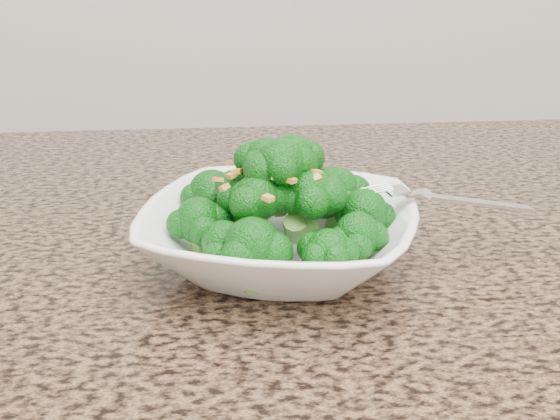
{
  "coord_description": "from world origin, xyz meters",
  "views": [
    {
      "loc": [
        -0.1,
        -0.2,
        1.15
      ],
      "look_at": [
        -0.05,
        0.33,
        0.95
      ],
      "focal_mm": 45.0,
      "sensor_mm": 36.0,
      "label": 1
    }
  ],
  "objects": [
    {
      "name": "bowl",
      "position": [
        -0.05,
        0.33,
        0.93
      ],
      "size": [
        0.28,
        0.28,
        0.05
      ],
      "primitive_type": "imported",
      "rotation": [
        0.0,
        0.0,
        -0.29
      ],
      "color": "white",
      "rests_on": "granite_counter"
    },
    {
      "name": "broccoli_pile",
      "position": [
        -0.05,
        0.33,
        0.99
      ],
      "size": [
        0.2,
        0.2,
        0.07
      ],
      "primitive_type": null,
      "color": "#0A5D0C",
      "rests_on": "bowl"
    },
    {
      "name": "garlic_topping",
      "position": [
        -0.05,
        0.33,
        1.03
      ],
      "size": [
        0.12,
        0.12,
        0.01
      ],
      "primitive_type": null,
      "color": "gold",
      "rests_on": "broccoli_pile"
    },
    {
      "name": "fork",
      "position": [
        0.07,
        0.33,
        0.96
      ],
      "size": [
        0.17,
        0.06,
        0.01
      ],
      "primitive_type": null,
      "rotation": [
        0.0,
        0.0,
        0.18
      ],
      "color": "silver",
      "rests_on": "bowl"
    },
    {
      "name": "granite_counter",
      "position": [
        0.0,
        0.3,
        0.89
      ],
      "size": [
        1.64,
        1.04,
        0.03
      ],
      "primitive_type": "cube",
      "color": "brown",
      "rests_on": "cabinet"
    }
  ]
}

